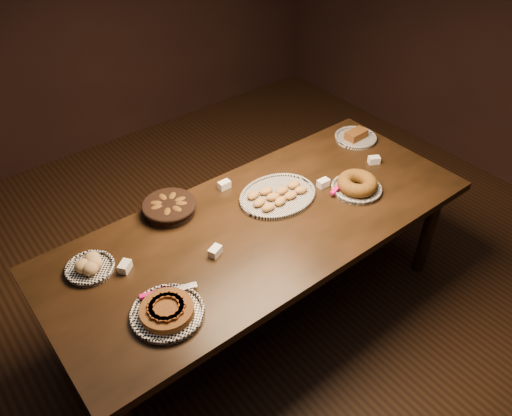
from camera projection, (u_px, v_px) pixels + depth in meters
ground at (263, 310)px, 3.19m from camera, size 5.00×5.00×0.00m
buffet_table at (264, 232)px, 2.76m from camera, size 2.40×1.00×0.75m
apple_tart_plate at (167, 311)px, 2.20m from camera, size 0.36×0.33×0.06m
madeleine_platter at (277, 195)px, 2.86m from camera, size 0.47×0.38×0.05m
bundt_cake_plate at (357, 185)px, 2.90m from camera, size 0.32×0.31×0.09m
croissant_basket at (169, 207)px, 2.74m from camera, size 0.35×0.35×0.08m
bread_roll_plate at (90, 266)px, 2.41m from camera, size 0.24×0.24×0.08m
loaf_plate at (356, 137)px, 3.35m from camera, size 0.28×0.28×0.06m
tent_cards at (260, 205)px, 2.78m from camera, size 1.74×0.48×0.04m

